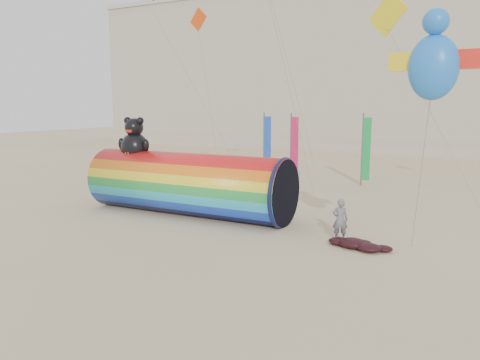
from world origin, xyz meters
The scene contains 6 objects.
ground centered at (0.00, 0.00, 0.00)m, with size 160.00×160.00×0.00m, color #CCB58C.
hotel_building centered at (-12.00, 45.95, 10.31)m, with size 60.40×15.40×20.60m.
windsock_assembly centered at (-3.58, 3.23, 1.72)m, with size 11.26×3.43×5.19m.
kite_handler centered at (4.97, 2.21, 0.91)m, with size 0.67×0.44×1.82m, color slate.
fabric_bundle centered at (5.95, 1.48, 0.17)m, with size 2.62×1.35×0.41m.
festival_banners centered at (-1.67, 16.09, 2.64)m, with size 8.11×1.26×5.20m.
Camera 1 is at (10.42, -16.91, 5.75)m, focal length 35.00 mm.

